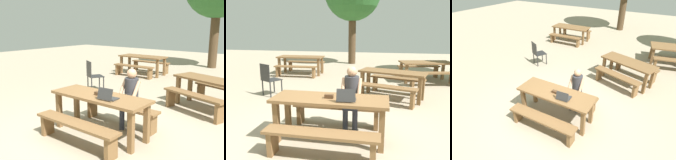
% 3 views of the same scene
% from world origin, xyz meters
% --- Properties ---
extents(ground_plane, '(30.00, 30.00, 0.00)m').
position_xyz_m(ground_plane, '(0.00, 0.00, 0.00)').
color(ground_plane, tan).
extents(picnic_table_front, '(1.92, 0.67, 0.76)m').
position_xyz_m(picnic_table_front, '(0.00, 0.00, 0.63)').
color(picnic_table_front, brown).
rests_on(picnic_table_front, ground).
extents(bench_near, '(1.71, 0.30, 0.42)m').
position_xyz_m(bench_near, '(0.00, -0.61, 0.32)').
color(bench_near, brown).
rests_on(bench_near, ground).
extents(bench_far, '(1.71, 0.30, 0.42)m').
position_xyz_m(bench_far, '(0.00, 0.61, 0.32)').
color(bench_far, brown).
rests_on(bench_far, ground).
extents(laptop, '(0.31, 0.28, 0.21)m').
position_xyz_m(laptop, '(0.30, -0.13, 0.81)').
color(laptop, '#2D2D2D').
rests_on(laptop, picnic_table_front).
extents(small_pouch, '(0.14, 0.07, 0.06)m').
position_xyz_m(small_pouch, '(-0.01, -0.02, 0.79)').
color(small_pouch, '#4C331E').
rests_on(small_pouch, picnic_table_front).
extents(person_seated, '(0.38, 0.39, 1.19)m').
position_xyz_m(person_seated, '(0.28, 0.57, 0.68)').
color(person_seated, '#333847').
rests_on(person_seated, ground).
extents(plastic_chair, '(0.60, 0.60, 0.92)m').
position_xyz_m(plastic_chair, '(-2.30, 2.30, 0.49)').
color(plastic_chair, '#262626').
rests_on(plastic_chair, ground).
extents(picnic_table_mid, '(1.86, 1.16, 0.76)m').
position_xyz_m(picnic_table_mid, '(1.10, 2.69, 0.62)').
color(picnic_table_mid, brown).
rests_on(picnic_table_mid, ground).
extents(bench_mid_south, '(1.58, 0.77, 0.48)m').
position_xyz_m(bench_mid_south, '(0.92, 2.14, 0.35)').
color(bench_mid_south, brown).
rests_on(bench_mid_south, ground).
extents(bench_mid_north, '(1.58, 0.77, 0.48)m').
position_xyz_m(bench_mid_north, '(1.27, 3.24, 0.35)').
color(bench_mid_north, brown).
rests_on(bench_mid_north, ground).
extents(picnic_table_distant, '(1.87, 0.84, 0.75)m').
position_xyz_m(picnic_table_distant, '(-2.53, 5.48, 0.64)').
color(picnic_table_distant, brown).
rests_on(picnic_table_distant, ground).
extents(bench_distant_south, '(1.68, 0.34, 0.45)m').
position_xyz_m(bench_distant_south, '(-2.51, 4.80, 0.33)').
color(bench_distant_south, brown).
rests_on(bench_distant_south, ground).
extents(bench_distant_north, '(1.68, 0.34, 0.45)m').
position_xyz_m(bench_distant_north, '(-2.54, 6.15, 0.33)').
color(bench_distant_north, brown).
rests_on(bench_distant_north, ground).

